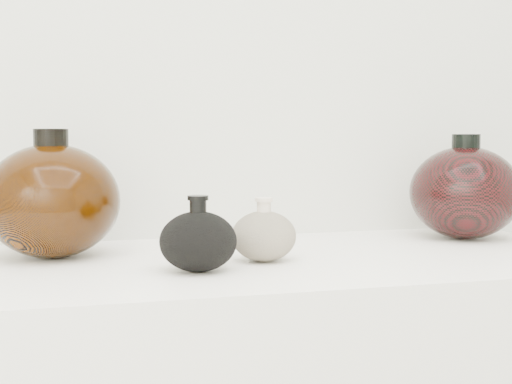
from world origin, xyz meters
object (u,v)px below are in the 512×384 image
object	(u,v)px
black_gourd_vase	(198,241)
right_round_pot	(465,192)
left_round_pot	(52,200)
cream_gourd_vase	(264,236)

from	to	relation	value
black_gourd_vase	right_round_pot	xyz separation A→B (m)	(0.54, 0.18, 0.04)
left_round_pot	right_round_pot	size ratio (longest dim) A/B	1.01
black_gourd_vase	cream_gourd_vase	xyz separation A→B (m)	(0.11, 0.05, -0.00)
cream_gourd_vase	left_round_pot	bearing A→B (deg)	158.60
cream_gourd_vase	left_round_pot	world-z (taller)	left_round_pot
black_gourd_vase	cream_gourd_vase	bearing A→B (deg)	25.99
right_round_pot	cream_gourd_vase	bearing A→B (deg)	-163.16
cream_gourd_vase	right_round_pot	distance (m)	0.45
black_gourd_vase	left_round_pot	bearing A→B (deg)	138.18
black_gourd_vase	cream_gourd_vase	world-z (taller)	black_gourd_vase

